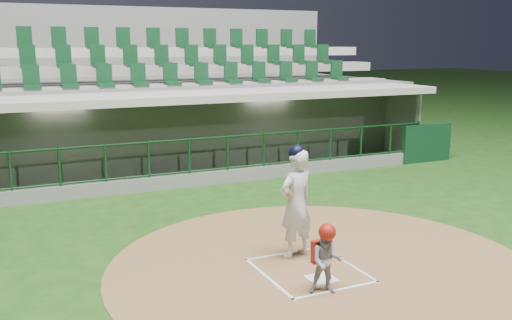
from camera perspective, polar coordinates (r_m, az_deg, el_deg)
The scene contains 8 objects.
ground at distance 9.84m, azimuth 4.43°, elevation -10.41°, with size 120.00×120.00×0.00m, color #1A3E11.
dirt_circle at distance 9.82m, azimuth 6.56°, elevation -10.46°, with size 7.20×7.20×0.01m, color brown.
home_plate at distance 9.27m, azimuth 6.57°, elevation -11.72°, with size 0.43×0.43×0.02m, color silver.
batter_box_chalk at distance 9.59m, azimuth 5.31°, elevation -10.91°, with size 1.55×1.80×0.01m.
dugout_structure at distance 16.67m, azimuth -8.39°, elevation 2.04°, with size 16.40×3.70×3.00m.
seating_deck at distance 19.52m, azimuth -11.26°, elevation 4.71°, with size 17.00×6.72×5.15m.
batter at distance 9.87m, azimuth 4.02°, elevation -4.19°, with size 0.94×0.95×1.99m.
catcher at distance 8.63m, azimuth 7.04°, elevation -9.72°, with size 0.60×0.54×1.08m.
Camera 1 is at (-4.47, -7.96, 3.68)m, focal length 40.00 mm.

